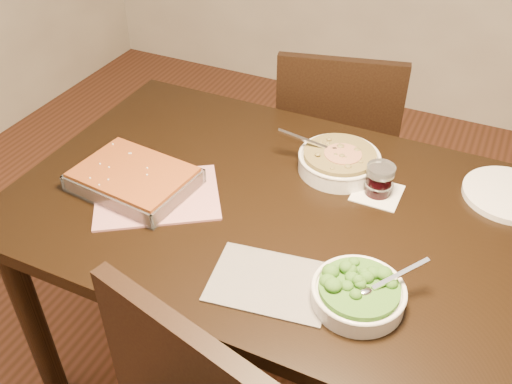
{
  "coord_description": "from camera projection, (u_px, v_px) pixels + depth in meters",
  "views": [
    {
      "loc": [
        0.43,
        -1.07,
        1.69
      ],
      "look_at": [
        -0.05,
        -0.04,
        0.8
      ],
      "focal_mm": 40.0,
      "sensor_mm": 36.0,
      "label": 1
    }
  ],
  "objects": [
    {
      "name": "ground",
      "position": [
        275.0,
        374.0,
        1.94
      ],
      "size": [
        4.0,
        4.0,
        0.0
      ],
      "primitive_type": "plane",
      "color": "#442413",
      "rests_on": "ground"
    },
    {
      "name": "table",
      "position": [
        281.0,
        231.0,
        1.54
      ],
      "size": [
        1.4,
        0.9,
        0.75
      ],
      "color": "black",
      "rests_on": "ground"
    },
    {
      "name": "magazine_a",
      "position": [
        157.0,
        196.0,
        1.5
      ],
      "size": [
        0.4,
        0.37,
        0.01
      ],
      "primitive_type": "cube",
      "rotation": [
        0.0,
        0.0,
        0.59
      ],
      "color": "#B3334F",
      "rests_on": "table"
    },
    {
      "name": "magazine_b",
      "position": [
        270.0,
        282.0,
        1.26
      ],
      "size": [
        0.29,
        0.23,
        0.0
      ],
      "primitive_type": "cube",
      "rotation": [
        0.0,
        0.0,
        0.15
      ],
      "color": "#222329",
      "rests_on": "table"
    },
    {
      "name": "coaster",
      "position": [
        377.0,
        193.0,
        1.52
      ],
      "size": [
        0.12,
        0.12,
        0.0
      ],
      "primitive_type": "cube",
      "color": "white",
      "rests_on": "table"
    },
    {
      "name": "stew_bowl",
      "position": [
        339.0,
        161.0,
        1.58
      ],
      "size": [
        0.25,
        0.23,
        0.09
      ],
      "color": "white",
      "rests_on": "table"
    },
    {
      "name": "broccoli_bowl",
      "position": [
        358.0,
        293.0,
        1.2
      ],
      "size": [
        0.2,
        0.2,
        0.08
      ],
      "color": "white",
      "rests_on": "table"
    },
    {
      "name": "baking_dish",
      "position": [
        134.0,
        179.0,
        1.52
      ],
      "size": [
        0.33,
        0.26,
        0.06
      ],
      "rotation": [
        0.0,
        0.0,
        -0.1
      ],
      "color": "silver",
      "rests_on": "table"
    },
    {
      "name": "wine_tumbler",
      "position": [
        379.0,
        179.0,
        1.49
      ],
      "size": [
        0.07,
        0.07,
        0.08
      ],
      "color": "black",
      "rests_on": "coaster"
    },
    {
      "name": "dinner_plate",
      "position": [
        509.0,
        195.0,
        1.5
      ],
      "size": [
        0.24,
        0.24,
        0.02
      ],
      "primitive_type": "cylinder",
      "color": "white",
      "rests_on": "table"
    },
    {
      "name": "chair_far",
      "position": [
        336.0,
        145.0,
        2.15
      ],
      "size": [
        0.51,
        0.51,
        0.9
      ],
      "rotation": [
        0.0,
        0.0,
        3.38
      ],
      "color": "black",
      "rests_on": "ground"
    }
  ]
}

